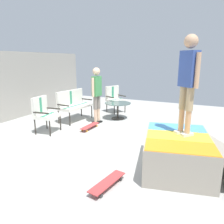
% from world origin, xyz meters
% --- Properties ---
extents(ground_plane, '(12.00, 12.00, 0.10)m').
position_xyz_m(ground_plane, '(0.00, 0.00, -0.05)').
color(ground_plane, '#A8A8A3').
extents(skate_ramp, '(2.00, 2.33, 0.65)m').
position_xyz_m(skate_ramp, '(-0.48, -1.80, 0.33)').
color(skate_ramp, gray).
rests_on(skate_ramp, ground_plane).
extents(patio_bench, '(1.29, 0.66, 1.02)m').
position_xyz_m(patio_bench, '(1.48, 1.98, 0.62)').
color(patio_bench, '#2D2823').
rests_on(patio_bench, ground_plane).
extents(patio_chair_near_house, '(0.80, 0.77, 1.02)m').
position_xyz_m(patio_chair_near_house, '(3.15, 1.22, 0.61)').
color(patio_chair_near_house, '#2D2823').
rests_on(patio_chair_near_house, ground_plane).
extents(patio_chair_by_wall, '(0.69, 0.63, 1.02)m').
position_xyz_m(patio_chair_by_wall, '(0.08, 1.98, 0.61)').
color(patio_chair_by_wall, '#2D2823').
rests_on(patio_chair_by_wall, ground_plane).
extents(patio_table, '(0.90, 0.90, 0.57)m').
position_xyz_m(patio_table, '(2.27, 0.67, 0.40)').
color(patio_table, '#2D2823').
rests_on(patio_table, ground_plane).
extents(person_watching, '(0.48, 0.27, 1.78)m').
position_xyz_m(person_watching, '(1.54, 1.09, 1.05)').
color(person_watching, black).
rests_on(person_watching, ground_plane).
extents(person_skater, '(0.36, 0.39, 1.79)m').
position_xyz_m(person_skater, '(-0.37, -1.84, 1.71)').
color(person_skater, silver).
rests_on(person_skater, skate_ramp).
extents(skateboard_by_bench, '(0.80, 0.22, 0.10)m').
position_xyz_m(skateboard_by_bench, '(0.87, 0.97, 0.08)').
color(skateboard_by_bench, '#B23838').
rests_on(skateboard_by_bench, ground_plane).
extents(skateboard_spare, '(0.82, 0.32, 0.10)m').
position_xyz_m(skateboard_spare, '(-1.62, -0.86, 0.08)').
color(skateboard_spare, '#B23838').
rests_on(skateboard_spare, ground_plane).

